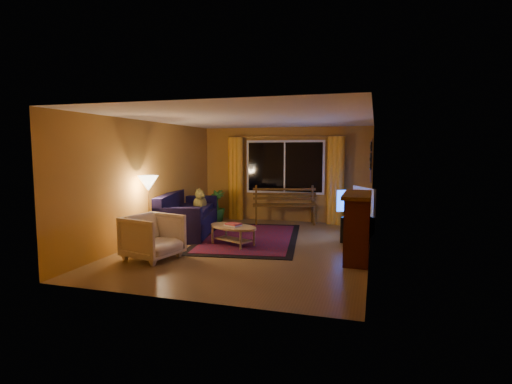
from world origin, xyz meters
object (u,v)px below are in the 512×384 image
(sofa, at_px, (188,213))
(tv_console, at_px, (358,226))
(coffee_table, at_px, (233,236))
(armchair, at_px, (153,235))
(bench, at_px, (285,215))
(floor_lamp, at_px, (149,211))

(sofa, relative_size, tv_console, 1.80)
(tv_console, bearing_deg, sofa, -159.69)
(coffee_table, bearing_deg, tv_console, 30.68)
(armchair, bearing_deg, sofa, 23.32)
(sofa, height_order, tv_console, sofa)
(bench, height_order, tv_console, tv_console)
(armchair, distance_m, tv_console, 4.34)
(sofa, distance_m, floor_lamp, 1.30)
(sofa, xyz_separation_m, tv_console, (3.75, 0.57, -0.20))
(bench, relative_size, coffee_table, 1.49)
(armchair, relative_size, coffee_table, 0.78)
(floor_lamp, bearing_deg, coffee_table, 14.37)
(bench, bearing_deg, floor_lamp, -141.93)
(bench, xyz_separation_m, tv_console, (1.89, -1.18, 0.02))
(bench, height_order, armchair, armchair)
(armchair, bearing_deg, bench, -7.45)
(bench, xyz_separation_m, floor_lamp, (-2.11, -3.00, 0.45))
(bench, height_order, sofa, sofa)
(armchair, xyz_separation_m, coffee_table, (1.01, 1.32, -0.23))
(sofa, bearing_deg, coffee_table, -45.21)
(coffee_table, bearing_deg, sofa, 148.85)
(armchair, height_order, tv_console, armchair)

